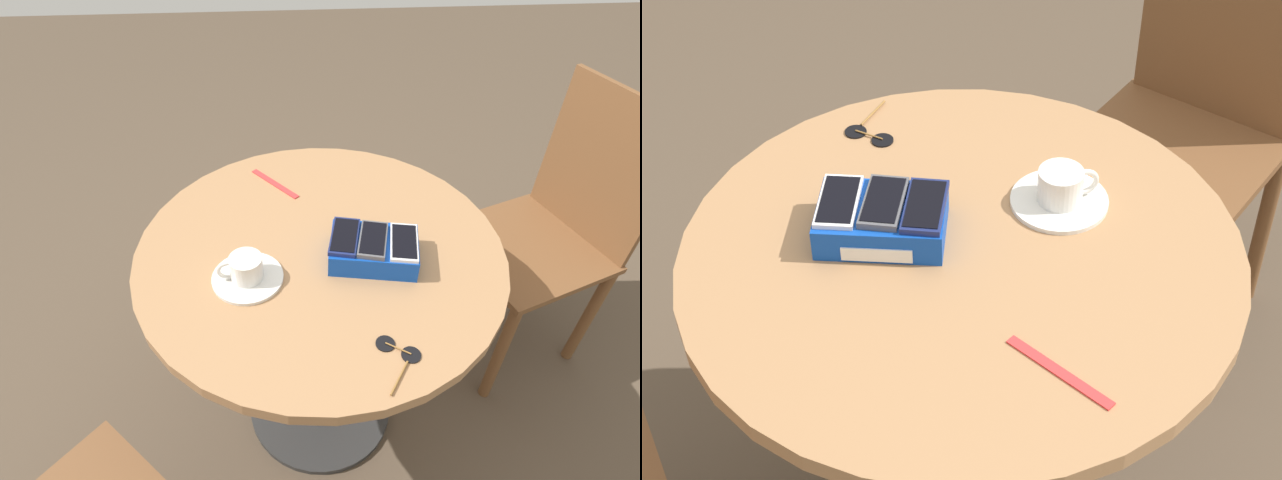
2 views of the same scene
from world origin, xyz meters
The scene contains 11 objects.
ground_plane centered at (0.00, 0.00, 0.00)m, with size 8.00×8.00×0.00m, color brown.
round_table centered at (0.00, 0.00, 0.57)m, with size 0.87×0.87×0.73m.
phone_box centered at (-0.12, 0.05, 0.75)m, with size 0.22×0.16×0.05m.
phone_white centered at (-0.18, 0.06, 0.78)m, with size 0.08×0.13×0.01m.
phone_gray centered at (-0.11, 0.05, 0.79)m, with size 0.09×0.13×0.01m.
phone_navy centered at (-0.05, 0.04, 0.79)m, with size 0.08×0.13×0.01m.
saucer centered at (0.17, 0.09, 0.73)m, with size 0.16×0.16×0.01m, color silver.
coffee_cup centered at (0.17, 0.09, 0.76)m, with size 0.10×0.07×0.06m.
lanyard_strap centered at (0.11, -0.26, 0.73)m, with size 0.18×0.02×0.00m, color red.
sunglasses centered at (-0.13, 0.31, 0.73)m, with size 0.08×0.13×0.01m.
chair_near_window centered at (-0.74, -0.27, 0.48)m, with size 0.53×0.53×0.93m.
Camera 1 is at (0.06, 0.86, 1.53)m, focal length 28.00 mm.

